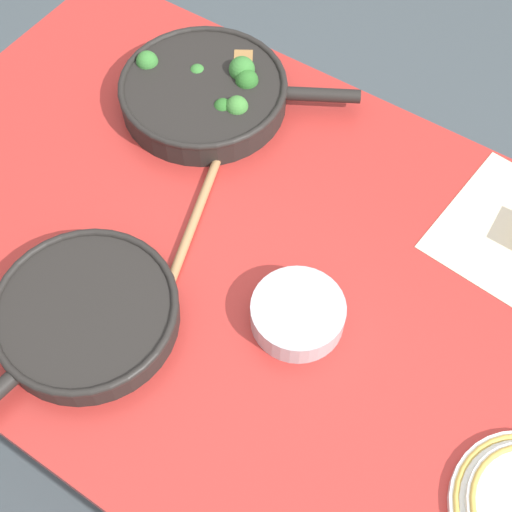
{
  "coord_description": "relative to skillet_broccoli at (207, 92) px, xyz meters",
  "views": [
    {
      "loc": [
        0.32,
        -0.48,
        1.72
      ],
      "look_at": [
        0.0,
        0.0,
        0.79
      ],
      "focal_mm": 50.0,
      "sensor_mm": 36.0,
      "label": 1
    }
  ],
  "objects": [
    {
      "name": "wooden_spoon",
      "position": [
        0.16,
        -0.3,
        -0.02
      ],
      "size": [
        0.15,
        0.39,
        0.02
      ],
      "rotation": [
        0.0,
        0.0,
        5.04
      ],
      "color": "#A87A4C",
      "rests_on": "dining_table_red"
    },
    {
      "name": "ground_plane",
      "position": [
        0.26,
        -0.23,
        -0.8
      ],
      "size": [
        14.0,
        14.0,
        0.0
      ],
      "primitive_type": "plane",
      "color": "#424C51"
    },
    {
      "name": "prep_bowl_steel",
      "position": [
        0.37,
        -0.28,
        -0.01
      ],
      "size": [
        0.14,
        0.14,
        0.04
      ],
      "color": "#B7B7BC",
      "rests_on": "dining_table_red"
    },
    {
      "name": "dining_table_red",
      "position": [
        0.26,
        -0.23,
        -0.12
      ],
      "size": [
        1.33,
        0.83,
        0.77
      ],
      "color": "#B72D28",
      "rests_on": "ground_plane"
    },
    {
      "name": "skillet_eggs",
      "position": [
        0.11,
        -0.46,
        -0.0
      ],
      "size": [
        0.27,
        0.43,
        0.05
      ],
      "rotation": [
        0.0,
        0.0,
        4.59
      ],
      "color": "black",
      "rests_on": "dining_table_red"
    },
    {
      "name": "skillet_broccoli",
      "position": [
        0.0,
        0.0,
        0.0
      ],
      "size": [
        0.39,
        0.3,
        0.08
      ],
      "rotation": [
        0.0,
        0.0,
        0.52
      ],
      "color": "black",
      "rests_on": "dining_table_red"
    }
  ]
}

